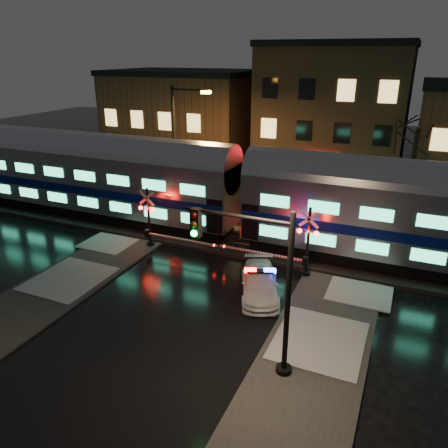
# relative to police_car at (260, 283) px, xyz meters

# --- Properties ---
(ground) EXTENTS (120.00, 120.00, 0.00)m
(ground) POSITION_rel_police_car_xyz_m (-3.00, 0.35, -0.63)
(ground) COLOR black
(ground) RESTS_ON ground
(ballast) EXTENTS (90.00, 4.20, 0.24)m
(ballast) POSITION_rel_police_car_xyz_m (-3.00, 5.35, -0.51)
(ballast) COLOR black
(ballast) RESTS_ON ground
(sidewalk_left) EXTENTS (4.00, 20.00, 0.12)m
(sidewalk_left) POSITION_rel_police_car_xyz_m (-9.50, -5.65, -0.57)
(sidewalk_left) COLOR #2D2D2D
(sidewalk_left) RESTS_ON ground
(sidewalk_right) EXTENTS (4.00, 20.00, 0.12)m
(sidewalk_right) POSITION_rel_police_car_xyz_m (3.50, -5.65, -0.57)
(sidewalk_right) COLOR #2D2D2D
(sidewalk_right) RESTS_ON ground
(building_left) EXTENTS (14.00, 10.00, 9.00)m
(building_left) POSITION_rel_police_car_xyz_m (-16.00, 22.35, 3.87)
(building_left) COLOR #532D20
(building_left) RESTS_ON ground
(building_mid) EXTENTS (12.00, 11.00, 11.50)m
(building_mid) POSITION_rel_police_car_xyz_m (-1.00, 22.85, 5.12)
(building_mid) COLOR brown
(building_mid) RESTS_ON ground
(train) EXTENTS (51.00, 3.12, 5.92)m
(train) POSITION_rel_police_car_xyz_m (-3.07, 5.35, 2.76)
(train) COLOR black
(train) RESTS_ON ballast
(police_car) EXTENTS (3.18, 4.64, 1.40)m
(police_car) POSITION_rel_police_car_xyz_m (0.00, 0.00, 0.00)
(police_car) COLOR white
(police_car) RESTS_ON ground
(crossing_signal_right) EXTENTS (5.45, 0.64, 3.86)m
(crossing_signal_right) POSITION_rel_police_car_xyz_m (1.25, 2.66, 0.96)
(crossing_signal_right) COLOR black
(crossing_signal_right) RESTS_ON ground
(crossing_signal_left) EXTENTS (5.23, 0.63, 3.70)m
(crossing_signal_left) POSITION_rel_police_car_xyz_m (-7.61, 2.65, 0.89)
(crossing_signal_left) COLOR black
(crossing_signal_left) RESTS_ON ground
(traffic_light) EXTENTS (4.11, 0.72, 6.36)m
(traffic_light) POSITION_rel_police_car_xyz_m (1.70, -5.05, 2.75)
(traffic_light) COLOR black
(traffic_light) RESTS_ON ground
(streetlight) EXTENTS (2.99, 0.31, 8.95)m
(streetlight) POSITION_rel_police_car_xyz_m (-9.53, 9.35, 4.53)
(streetlight) COLOR black
(streetlight) RESTS_ON ground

